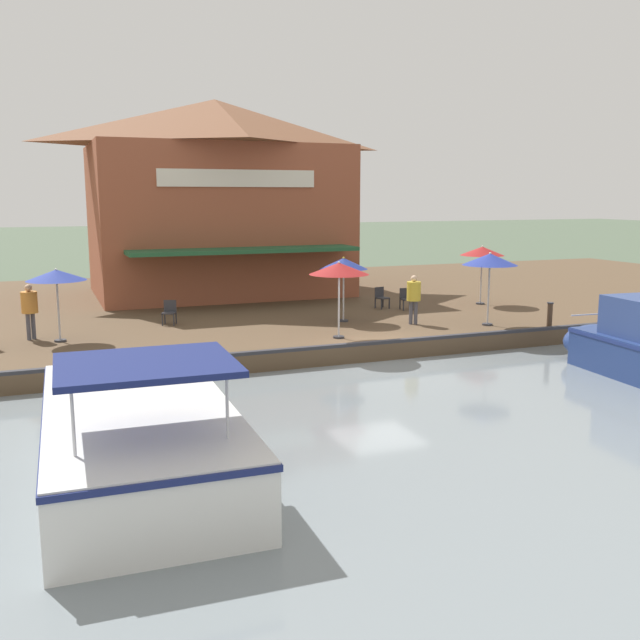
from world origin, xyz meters
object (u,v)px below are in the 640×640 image
cafe_chair_far_corner_seat (169,311)px  patio_umbrella_mid_patio_right (482,251)px  patio_umbrella_near_quay_edge (339,269)px  mooring_post (550,315)px  patio_umbrella_back_row (490,260)px  motorboat_distant_upstream (134,421)px  tree_upstream_bank (213,175)px  person_near_entrance (29,305)px  person_mid_patio (414,294)px  patio_umbrella_mid_patio_left (344,264)px  waterfront_restaurant (217,197)px  cafe_chair_under_first_umbrella (381,296)px  cafe_chair_back_row_seat (406,298)px  patio_umbrella_by_entrance (56,275)px

cafe_chair_far_corner_seat → patio_umbrella_mid_patio_right: bearing=90.1°
patio_umbrella_near_quay_edge → mooring_post: size_ratio=2.74×
patio_umbrella_back_row → patio_umbrella_mid_patio_right: 5.00m
motorboat_distant_upstream → tree_upstream_bank: 26.16m
patio_umbrella_near_quay_edge → patio_umbrella_mid_patio_right: 9.46m
mooring_post → person_near_entrance: bearing=-105.0°
patio_umbrella_back_row → patio_umbrella_mid_patio_right: bearing=148.7°
cafe_chair_far_corner_seat → person_mid_patio: 8.60m
patio_umbrella_mid_patio_right → person_near_entrance: bearing=-86.3°
patio_umbrella_mid_patio_left → person_mid_patio: (1.43, 2.06, -0.99)m
waterfront_restaurant → patio_umbrella_mid_patio_right: bearing=50.8°
waterfront_restaurant → cafe_chair_under_first_umbrella: 9.48m
patio_umbrella_mid_patio_right → cafe_chair_back_row_seat: bearing=-87.8°
motorboat_distant_upstream → tree_upstream_bank: (-24.50, 7.39, 5.40)m
patio_umbrella_near_quay_edge → patio_umbrella_mid_patio_right: bearing=118.2°
person_mid_patio → motorboat_distant_upstream: motorboat_distant_upstream is taller
person_mid_patio → cafe_chair_under_first_umbrella: bearing=171.2°
patio_umbrella_mid_patio_left → cafe_chair_back_row_seat: patio_umbrella_mid_patio_left is taller
person_near_entrance → mooring_post: 17.07m
patio_umbrella_near_quay_edge → patio_umbrella_back_row: bearing=91.9°
waterfront_restaurant → patio_umbrella_back_row: 13.79m
waterfront_restaurant → tree_upstream_bank: (-5.53, 1.12, 1.14)m
motorboat_distant_upstream → mooring_post: motorboat_distant_upstream is taller
patio_umbrella_back_row → cafe_chair_under_first_umbrella: 5.44m
patio_umbrella_back_row → cafe_chair_under_first_umbrella: size_ratio=3.00×
patio_umbrella_mid_patio_right → person_mid_patio: patio_umbrella_mid_patio_right is taller
waterfront_restaurant → tree_upstream_bank: size_ratio=1.39×
patio_umbrella_near_quay_edge → cafe_chair_far_corner_seat: size_ratio=2.88×
cafe_chair_back_row_seat → motorboat_distant_upstream: motorboat_distant_upstream is taller
patio_umbrella_back_row → person_near_entrance: (-3.15, -14.84, -1.19)m
mooring_post → tree_upstream_bank: 20.64m
patio_umbrella_mid_patio_left → tree_upstream_bank: size_ratio=0.28×
cafe_chair_far_corner_seat → person_near_entrance: (1.09, -4.52, 0.63)m
patio_umbrella_by_entrance → patio_umbrella_mid_patio_right: bearing=96.2°
cafe_chair_under_first_umbrella → person_mid_patio: 3.78m
waterfront_restaurant → motorboat_distant_upstream: (18.97, -6.27, -4.26)m
motorboat_distant_upstream → cafe_chair_back_row_seat: bearing=133.2°
patio_umbrella_by_entrance → cafe_chair_far_corner_seat: size_ratio=2.69×
patio_umbrella_back_row → mooring_post: size_ratio=2.86×
cafe_chair_back_row_seat → patio_umbrella_mid_patio_right: bearing=92.2°
patio_umbrella_by_entrance → person_near_entrance: size_ratio=1.30×
patio_umbrella_mid_patio_left → cafe_chair_back_row_seat: (-1.58, 3.40, -1.61)m
cafe_chair_under_first_umbrella → mooring_post: size_ratio=0.95×
patio_umbrella_by_entrance → motorboat_distant_upstream: 9.83m
patio_umbrella_back_row → tree_upstream_bank: (-17.39, -5.58, 3.28)m
patio_umbrella_near_quay_edge → cafe_chair_back_row_seat: (-4.33, 4.75, -1.73)m
patio_umbrella_by_entrance → tree_upstream_bank: tree_upstream_bank is taller
patio_umbrella_by_entrance → cafe_chair_under_first_umbrella: size_ratio=2.69×
patio_umbrella_mid_patio_right → person_near_entrance: 17.51m
waterfront_restaurant → patio_umbrella_mid_patio_right: size_ratio=4.72×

